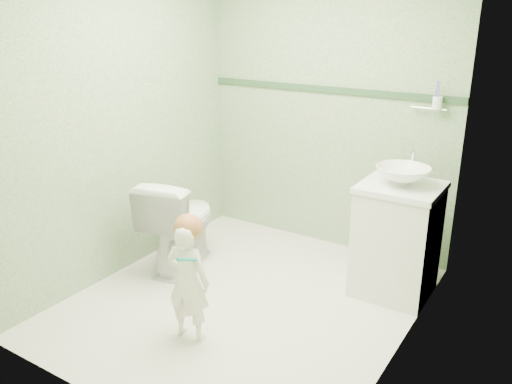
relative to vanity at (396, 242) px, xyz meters
The scene contains 12 objects.
ground 1.16m from the vanity, 140.19° to the right, with size 2.50×2.50×0.00m, color white.
room_shell 1.35m from the vanity, 140.19° to the right, with size 2.50×2.54×2.40m.
trim_stripe 1.38m from the vanity, 147.36° to the left, with size 2.20×0.02×0.05m, color #2D4C2F.
vanity is the anchor object (origin of this frame).
counter 0.41m from the vanity, ahead, with size 0.54×0.52×0.04m, color white.
basin 0.49m from the vanity, ahead, with size 0.37×0.37×0.13m, color white.
faucet 0.60m from the vanity, 90.00° to the left, with size 0.03×0.13×0.18m.
cup_holder 1.05m from the vanity, 83.80° to the left, with size 0.26×0.07×0.21m.
toilet 1.66m from the vanity, 162.28° to the right, with size 0.43×0.75×0.76m, color white.
toddler 1.53m from the vanity, 125.89° to the right, with size 0.28×0.19×0.77m, color white.
hair_cap 1.55m from the vanity, 126.45° to the right, with size 0.17×0.17×0.17m, color #A96236.
teal_toothbrush 1.59m from the vanity, 120.77° to the right, with size 0.11×0.14×0.08m.
Camera 1 is at (1.83, -2.74, 1.97)m, focal length 36.95 mm.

